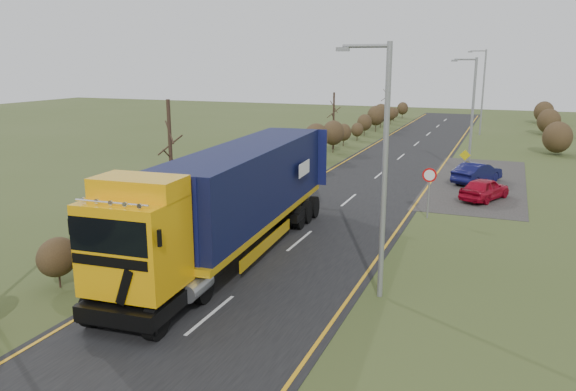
% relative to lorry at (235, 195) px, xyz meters
% --- Properties ---
extents(ground, '(160.00, 160.00, 0.00)m').
position_rel_lorry_xyz_m(ground, '(1.80, -1.34, -2.53)').
color(ground, '#3A481F').
rests_on(ground, ground).
extents(road, '(8.00, 120.00, 0.02)m').
position_rel_lorry_xyz_m(road, '(1.80, 8.66, -2.52)').
color(road, black).
rests_on(road, ground).
extents(layby, '(6.00, 18.00, 0.02)m').
position_rel_lorry_xyz_m(layby, '(8.30, 18.66, -2.52)').
color(layby, '#2C2A27').
rests_on(layby, ground).
extents(lane_markings, '(7.52, 116.00, 0.01)m').
position_rel_lorry_xyz_m(lane_markings, '(1.80, 8.36, -2.50)').
color(lane_markings, orange).
rests_on(lane_markings, road).
extents(hedgerow, '(2.24, 102.04, 6.05)m').
position_rel_lorry_xyz_m(hedgerow, '(-4.20, 6.56, -0.91)').
color(hedgerow, '#312316').
rests_on(hedgerow, ground).
extents(lorry, '(3.56, 16.14, 4.46)m').
position_rel_lorry_xyz_m(lorry, '(0.00, 0.00, 0.00)').
color(lorry, black).
rests_on(lorry, ground).
extents(car_red_hatchback, '(2.91, 4.07, 1.29)m').
position_rel_lorry_xyz_m(car_red_hatchback, '(8.97, 13.62, -1.89)').
color(car_red_hatchback, '#A2081D').
rests_on(car_red_hatchback, ground).
extents(car_blue_sedan, '(3.09, 4.33, 1.36)m').
position_rel_lorry_xyz_m(car_blue_sedan, '(8.29, 18.19, -1.85)').
color(car_blue_sedan, '#0A0B37').
rests_on(car_blue_sedan, ground).
extents(streetlight_near, '(1.78, 0.18, 8.36)m').
position_rel_lorry_xyz_m(streetlight_near, '(6.31, -1.92, 2.06)').
color(streetlight_near, gray).
rests_on(streetlight_near, ground).
extents(streetlight_mid, '(1.71, 0.18, 8.00)m').
position_rel_lorry_xyz_m(streetlight_mid, '(7.47, 20.68, 1.85)').
color(streetlight_mid, gray).
rests_on(streetlight_mid, ground).
extents(streetlight_far, '(1.90, 0.18, 8.93)m').
position_rel_lorry_xyz_m(streetlight_far, '(6.91, 43.91, 2.39)').
color(streetlight_far, gray).
rests_on(streetlight_far, ground).
extents(speed_sign, '(0.71, 0.10, 2.59)m').
position_rel_lorry_xyz_m(speed_sign, '(6.50, 8.54, -0.69)').
color(speed_sign, gray).
rests_on(speed_sign, ground).
extents(warning_board, '(0.74, 0.11, 1.94)m').
position_rel_lorry_xyz_m(warning_board, '(7.35, 19.68, -1.34)').
color(warning_board, gray).
rests_on(warning_board, ground).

